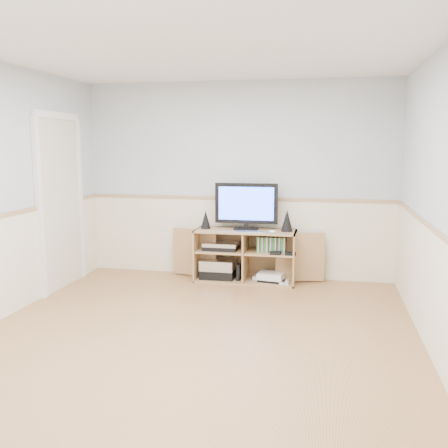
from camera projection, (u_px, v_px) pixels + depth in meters
The scene contains 11 objects.
room at pixel (189, 201), 4.37m from camera, with size 4.04×4.54×2.54m.
media_cabinet at pixel (246, 254), 6.33m from camera, with size 1.96×0.47×0.65m.
monitor at pixel (246, 205), 6.22m from camera, with size 0.79×0.18×0.58m.
speaker_left at pixel (206, 219), 6.33m from camera, with size 0.13×0.13×0.23m, color black.
speaker_right at pixel (287, 221), 6.12m from camera, with size 0.15×0.15×0.27m, color black.
keyboard at pixel (250, 232), 6.07m from camera, with size 0.32×0.13×0.01m, color silver.
mouse at pixel (272, 232), 6.01m from camera, with size 0.10×0.06×0.04m, color white.
av_components at pixel (219, 263), 6.36m from camera, with size 0.51×0.32×0.47m.
game_consoles at pixel (270, 277), 6.24m from camera, with size 0.46×0.31×0.11m.
game_cases at pixel (272, 244), 6.16m from camera, with size 0.36×0.14×0.19m, color #3F8C3F.
wall_outlet at pixel (315, 233), 6.30m from camera, with size 0.12×0.03×0.12m, color white.
Camera 1 is at (1.12, -4.08, 1.70)m, focal length 40.00 mm.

